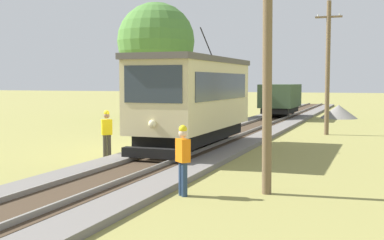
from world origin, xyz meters
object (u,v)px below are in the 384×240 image
(gravel_pile, at_px, (339,112))
(utility_pole_near_tram, at_px, (268,28))
(track_worker, at_px, (183,157))
(second_worker, at_px, (107,131))
(freight_car, at_px, (280,99))
(utility_pole_mid, at_px, (328,66))
(tree_left_near, at_px, (156,41))
(red_tram, at_px, (194,98))

(gravel_pile, bearing_deg, utility_pole_near_tram, -89.34)
(track_worker, relative_size, second_worker, 1.00)
(freight_car, xyz_separation_m, track_worker, (2.51, -26.97, -0.57))
(utility_pole_near_tram, bearing_deg, utility_pole_mid, 90.00)
(gravel_pile, distance_m, track_worker, 29.37)
(utility_pole_near_tram, relative_size, gravel_pile, 2.85)
(utility_pole_near_tram, height_order, track_worker, utility_pole_near_tram)
(gravel_pile, relative_size, track_worker, 1.61)
(utility_pole_near_tram, distance_m, tree_left_near, 26.62)
(second_worker, bearing_deg, freight_car, -45.70)
(second_worker, xyz_separation_m, tree_left_near, (-6.36, 18.77, 4.88))
(second_worker, bearing_deg, utility_pole_mid, -70.57)
(utility_pole_mid, distance_m, second_worker, 13.58)
(freight_car, xyz_separation_m, gravel_pile, (4.10, 2.35, -1.04))
(gravel_pile, height_order, second_worker, second_worker)
(utility_pole_mid, height_order, track_worker, utility_pole_mid)
(track_worker, xyz_separation_m, second_worker, (-5.03, 5.08, 0.00))
(red_tram, xyz_separation_m, gravel_pile, (4.09, 21.61, -1.67))
(freight_car, bearing_deg, second_worker, -96.56)
(gravel_pile, bearing_deg, second_worker, -105.26)
(track_worker, bearing_deg, tree_left_near, -112.53)
(utility_pole_mid, relative_size, tree_left_near, 0.81)
(utility_pole_mid, distance_m, track_worker, 16.77)
(track_worker, bearing_deg, freight_car, -132.72)
(red_tram, height_order, gravel_pile, red_tram)
(utility_pole_near_tram, height_order, second_worker, utility_pole_near_tram)
(track_worker, xyz_separation_m, tree_left_near, (-11.38, 23.85, 4.88))
(freight_car, relative_size, utility_pole_mid, 0.73)
(utility_pole_near_tram, bearing_deg, track_worker, -155.88)
(freight_car, bearing_deg, tree_left_near, -160.63)
(utility_pole_near_tram, xyz_separation_m, second_worker, (-6.94, 4.22, -3.20))
(utility_pole_near_tram, relative_size, second_worker, 4.58)
(red_tram, distance_m, utility_pole_near_tram, 8.40)
(utility_pole_mid, bearing_deg, track_worker, -96.65)
(red_tram, xyz_separation_m, freight_car, (-0.00, 19.26, -0.64))
(track_worker, distance_m, tree_left_near, 26.88)
(freight_car, relative_size, tree_left_near, 0.59)
(gravel_pile, xyz_separation_m, second_worker, (-6.62, -24.25, 0.47))
(red_tram, relative_size, tree_left_near, 0.97)
(gravel_pile, bearing_deg, tree_left_near, -157.13)
(red_tram, height_order, utility_pole_near_tram, utility_pole_near_tram)
(freight_car, distance_m, utility_pole_mid, 11.61)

